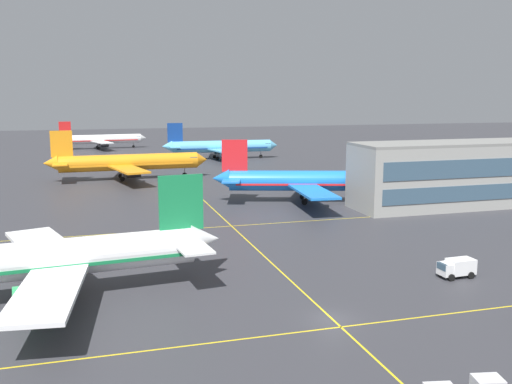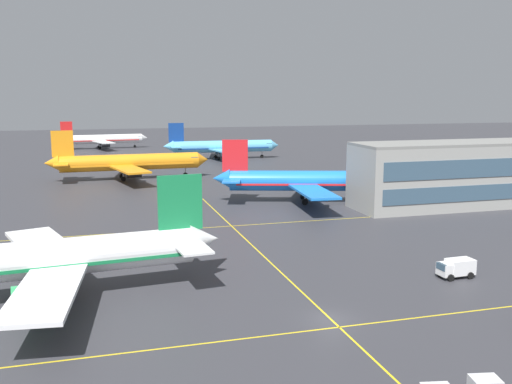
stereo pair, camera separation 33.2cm
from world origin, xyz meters
TOP-DOWN VIEW (x-y plane):
  - ground_plane at (0.00, 0.00)m, footprint 600.00×600.00m
  - airliner_front_gate at (-26.19, 12.92)m, footprint 38.46×33.02m
  - airliner_second_row at (19.48, 54.17)m, footprint 37.78×32.25m
  - airliner_third_row at (-12.38, 93.85)m, footprint 38.81×33.56m
  - airliner_far_left_stand at (18.74, 130.25)m, footprint 37.20×32.13m
  - airliner_far_right_stand at (-16.80, 176.59)m, footprint 33.47×28.80m
  - taxiway_markings at (0.00, 18.48)m, footprint 132.50×90.11m
  - service_truck_red_van at (18.40, 7.21)m, footprint 4.19×2.30m

SIDE VIEW (x-z plane):
  - ground_plane at x=0.00m, z-range 0.00..0.00m
  - taxiway_markings at x=0.00m, z-range 0.00..0.01m
  - service_truck_red_van at x=18.40m, z-range 0.13..2.23m
  - airliner_far_right_stand at x=-16.80m, z-range -1.65..8.75m
  - airliner_far_left_stand at x=18.74m, z-range -1.84..9.75m
  - airliner_front_gate at x=-26.19m, z-range -1.89..10.06m
  - airliner_second_row at x=19.48m, z-range -1.90..10.08m
  - airliner_third_row at x=-12.38m, z-range -1.92..10.18m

